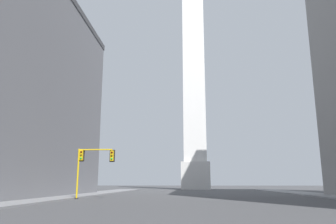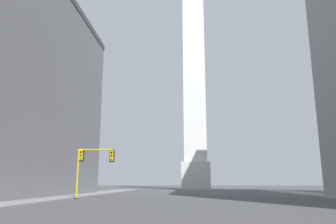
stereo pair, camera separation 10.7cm
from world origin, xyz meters
TOP-DOWN VIEW (x-y plane):
  - sidewalk_left at (-16.31, 29.82)m, footprint 5.00×99.42m
  - obelisk at (0.00, 82.85)m, footprint 7.18×7.18m
  - traffic_light_mid_left at (-12.16, 33.13)m, footprint 4.16×0.51m

SIDE VIEW (x-z plane):
  - sidewalk_left at x=-16.31m, z-range 0.00..0.15m
  - traffic_light_mid_left at x=-12.16m, z-range 1.37..6.72m
  - obelisk at x=0.00m, z-range -1.61..61.81m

